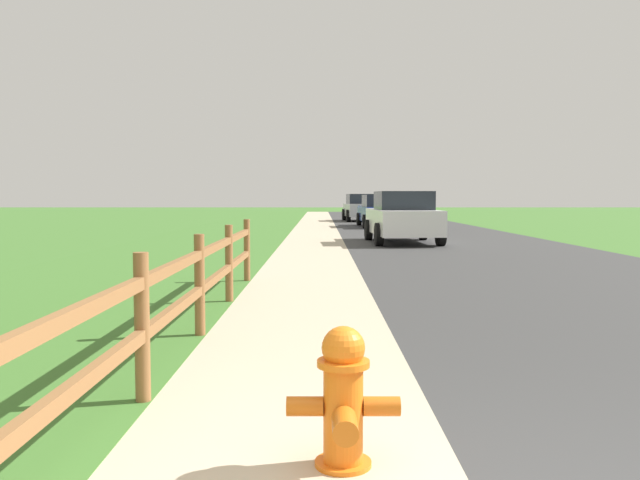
% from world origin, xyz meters
% --- Properties ---
extents(ground_plane, '(120.00, 120.00, 0.00)m').
position_xyz_m(ground_plane, '(0.00, 25.00, 0.00)').
color(ground_plane, '#3F712C').
extents(road_asphalt, '(7.00, 66.00, 0.01)m').
position_xyz_m(road_asphalt, '(3.50, 27.00, 0.00)').
color(road_asphalt, '#383838').
rests_on(road_asphalt, ground).
extents(curb_concrete, '(6.00, 66.00, 0.01)m').
position_xyz_m(curb_concrete, '(-3.00, 27.00, 0.00)').
color(curb_concrete, '#C0AF92').
rests_on(curb_concrete, ground).
extents(grass_verge, '(5.00, 66.00, 0.00)m').
position_xyz_m(grass_verge, '(-4.50, 27.00, 0.01)').
color(grass_verge, '#3F712C').
rests_on(grass_verge, ground).
extents(fire_hydrant, '(0.62, 0.51, 0.78)m').
position_xyz_m(fire_hydrant, '(-0.65, 1.05, 0.39)').
color(fire_hydrant, orange).
rests_on(fire_hydrant, ground).
extents(rail_fence, '(0.11, 9.06, 1.09)m').
position_xyz_m(rail_fence, '(-2.06, 4.43, 0.63)').
color(rail_fence, brown).
rests_on(rail_fence, ground).
extents(parked_suv_white, '(2.23, 4.38, 1.65)m').
position_xyz_m(parked_suv_white, '(1.86, 18.26, 0.82)').
color(parked_suv_white, white).
rests_on(parked_suv_white, ground).
extents(parked_car_blue, '(2.15, 4.99, 1.56)m').
position_xyz_m(parked_car_blue, '(2.18, 29.29, 0.78)').
color(parked_car_blue, navy).
rests_on(parked_car_blue, ground).
extents(parked_car_silver, '(2.35, 4.33, 1.63)m').
position_xyz_m(parked_car_silver, '(1.77, 36.74, 0.83)').
color(parked_car_silver, '#B7BABF').
rests_on(parked_car_silver, ground).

